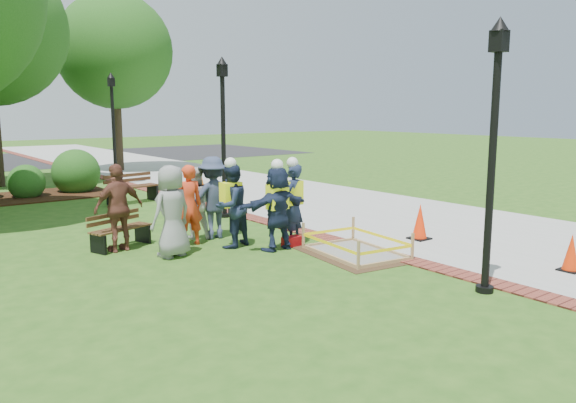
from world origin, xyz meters
TOP-DOWN VIEW (x-y plane):
  - ground at (0.00, 0.00)m, footprint 100.00×100.00m
  - sidewalk at (5.00, 10.00)m, footprint 6.00×60.00m
  - brick_edging at (1.75, 10.00)m, footprint 0.50×60.00m
  - mulch_bed at (-3.00, 12.00)m, footprint 7.00×3.00m
  - parking_lot at (0.00, 27.00)m, footprint 36.00×12.00m
  - wet_concrete_pad at (1.28, -0.03)m, footprint 1.98×2.50m
  - bench_near at (-2.27, 3.38)m, footprint 1.44×0.87m
  - bench_far at (0.19, 8.78)m, footprint 1.74×0.84m
  - cone_front at (3.47, -3.28)m, footprint 0.36×0.36m
  - cone_back at (3.30, 0.01)m, footprint 0.42×0.42m
  - cone_far at (3.82, 11.07)m, footprint 0.36×0.36m
  - toolbox at (0.68, 1.29)m, footprint 0.45×0.27m
  - lamp_near at (1.25, -3.00)m, footprint 0.28×0.28m
  - lamp_mid at (1.25, 5.00)m, footprint 0.28×0.28m
  - lamp_far at (1.25, 13.00)m, footprint 0.28×0.28m
  - tree_right at (3.42, 18.22)m, footprint 5.33×5.33m
  - shrub_c at (-2.18, 11.93)m, footprint 1.19×1.19m
  - shrub_d at (-0.47, 12.21)m, footprint 1.65×1.65m
  - casual_person_a at (-1.72, 2.06)m, footprint 0.66×0.51m
  - casual_person_b at (-1.01, 2.73)m, footprint 0.60×0.44m
  - casual_person_c at (-0.59, 3.22)m, footprint 0.62×0.56m
  - casual_person_d at (-2.38, 3.13)m, footprint 0.62×0.44m
  - casual_person_e at (-0.26, 2.97)m, footprint 0.64×0.45m
  - hivis_worker_a at (0.25, 1.23)m, footprint 0.56×0.36m
  - hivis_worker_b at (0.87, 1.52)m, footprint 0.66×0.58m
  - hivis_worker_c at (-0.38, 2.02)m, footprint 0.65×0.52m

SIDE VIEW (x-z plane):
  - ground at x=0.00m, z-range 0.00..0.00m
  - shrub_c at x=-2.18m, z-range -0.59..0.59m
  - shrub_d at x=-0.47m, z-range -0.82..0.82m
  - parking_lot at x=0.00m, z-range 0.00..0.01m
  - sidewalk at x=5.00m, z-range 0.00..0.02m
  - brick_edging at x=1.75m, z-range 0.00..0.03m
  - mulch_bed at x=-3.00m, z-range -0.01..0.04m
  - toolbox at x=0.68m, z-range 0.00..0.21m
  - wet_concrete_pad at x=1.28m, z-range -0.04..0.51m
  - bench_near at x=-2.27m, z-range -0.13..0.61m
  - bench_far at x=0.19m, z-range -0.16..0.74m
  - cone_front at x=3.47m, z-range -0.01..0.69m
  - cone_far at x=3.82m, z-range -0.01..0.71m
  - cone_back at x=3.30m, z-range -0.01..0.81m
  - casual_person_c at x=-0.59m, z-range 0.00..1.62m
  - casual_person_b at x=-1.01m, z-range 0.00..1.74m
  - casual_person_d at x=-2.38m, z-range 0.00..1.80m
  - casual_person_a at x=-1.72m, z-range 0.00..1.82m
  - casual_person_e at x=-0.26m, z-range 0.00..1.85m
  - hivis_worker_b at x=0.87m, z-range -0.01..1.88m
  - hivis_worker_a at x=0.25m, z-range -0.01..1.89m
  - hivis_worker_c at x=-0.38m, z-range -0.01..1.90m
  - lamp_near at x=1.25m, z-range 0.35..4.61m
  - lamp_mid at x=1.25m, z-range 0.35..4.61m
  - lamp_far at x=1.25m, z-range 0.35..4.61m
  - tree_right at x=3.42m, z-range 1.44..9.68m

